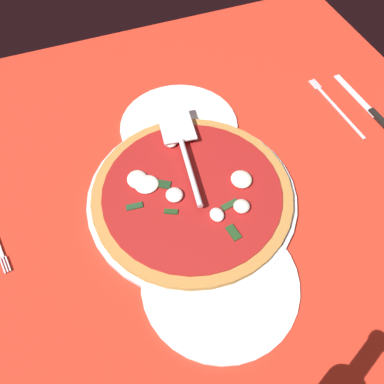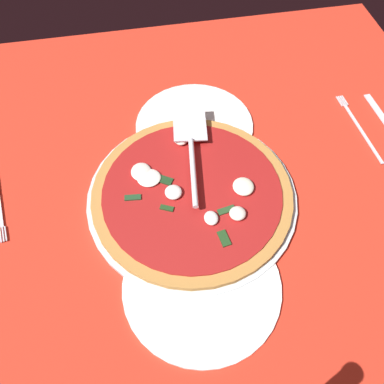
{
  "view_description": "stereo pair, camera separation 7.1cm",
  "coord_description": "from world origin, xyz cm",
  "px_view_note": "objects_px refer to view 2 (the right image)",
  "views": [
    {
      "loc": [
        35.0,
        -15.6,
        61.08
      ],
      "look_at": [
        -2.34,
        -1.31,
        2.33
      ],
      "focal_mm": 37.23,
      "sensor_mm": 36.0,
      "label": 1
    },
    {
      "loc": [
        36.93,
        -8.77,
        61.08
      ],
      "look_at": [
        -2.34,
        -1.31,
        2.33
      ],
      "focal_mm": 37.23,
      "sensor_mm": 36.0,
      "label": 2
    }
  ],
  "objects_px": {
    "pizza_server": "(191,143)",
    "place_setting_far": "(377,132)",
    "dinner_plate_left": "(194,125)",
    "dinner_plate_right": "(202,285)",
    "pizza": "(192,193)"
  },
  "relations": [
    {
      "from": "dinner_plate_right",
      "to": "pizza_server",
      "type": "bearing_deg",
      "value": 172.99
    },
    {
      "from": "dinner_plate_right",
      "to": "pizza",
      "type": "xyz_separation_m",
      "value": [
        -0.17,
        0.02,
        0.02
      ]
    },
    {
      "from": "dinner_plate_left",
      "to": "dinner_plate_right",
      "type": "bearing_deg",
      "value": -9.0
    },
    {
      "from": "pizza_server",
      "to": "pizza",
      "type": "bearing_deg",
      "value": 177.71
    },
    {
      "from": "place_setting_far",
      "to": "dinner_plate_left",
      "type": "bearing_deg",
      "value": 73.82
    },
    {
      "from": "dinner_plate_left",
      "to": "place_setting_far",
      "type": "height_order",
      "value": "place_setting_far"
    },
    {
      "from": "pizza_server",
      "to": "place_setting_far",
      "type": "xyz_separation_m",
      "value": [
        0.01,
        0.39,
        -0.04
      ]
    },
    {
      "from": "pizza",
      "to": "pizza_server",
      "type": "height_order",
      "value": "pizza_server"
    },
    {
      "from": "dinner_plate_left",
      "to": "dinner_plate_right",
      "type": "relative_size",
      "value": 0.96
    },
    {
      "from": "dinner_plate_right",
      "to": "pizza",
      "type": "distance_m",
      "value": 0.17
    },
    {
      "from": "dinner_plate_left",
      "to": "pizza_server",
      "type": "distance_m",
      "value": 0.09
    },
    {
      "from": "pizza_server",
      "to": "place_setting_far",
      "type": "height_order",
      "value": "pizza_server"
    },
    {
      "from": "pizza",
      "to": "place_setting_far",
      "type": "bearing_deg",
      "value": 102.27
    },
    {
      "from": "pizza_server",
      "to": "place_setting_far",
      "type": "distance_m",
      "value": 0.39
    },
    {
      "from": "dinner_plate_left",
      "to": "pizza",
      "type": "distance_m",
      "value": 0.18
    }
  ]
}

